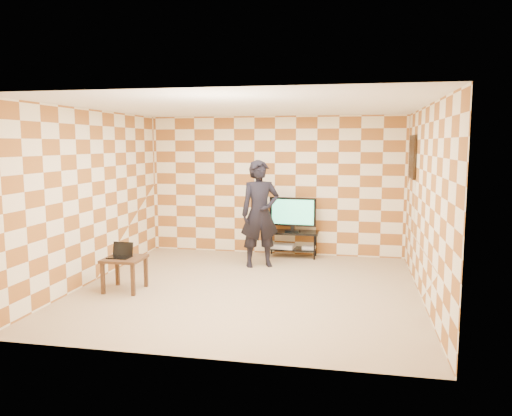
# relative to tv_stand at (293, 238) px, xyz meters

# --- Properties ---
(floor) EXTENTS (5.00, 5.00, 0.00)m
(floor) POSITION_rel_tv_stand_xyz_m (-0.39, -2.24, -0.37)
(floor) COLOR tan
(floor) RESTS_ON ground
(wall_back) EXTENTS (5.00, 0.02, 2.70)m
(wall_back) POSITION_rel_tv_stand_xyz_m (-0.39, 0.26, 0.98)
(wall_back) COLOR #FAEBC5
(wall_back) RESTS_ON ground
(wall_front) EXTENTS (5.00, 0.02, 2.70)m
(wall_front) POSITION_rel_tv_stand_xyz_m (-0.39, -4.74, 0.98)
(wall_front) COLOR #FAEBC5
(wall_front) RESTS_ON ground
(wall_left) EXTENTS (0.02, 5.00, 2.70)m
(wall_left) POSITION_rel_tv_stand_xyz_m (-2.89, -2.24, 0.98)
(wall_left) COLOR #FAEBC5
(wall_left) RESTS_ON ground
(wall_right) EXTENTS (0.02, 5.00, 2.70)m
(wall_right) POSITION_rel_tv_stand_xyz_m (2.11, -2.24, 0.98)
(wall_right) COLOR #FAEBC5
(wall_right) RESTS_ON ground
(ceiling) EXTENTS (5.00, 5.00, 0.02)m
(ceiling) POSITION_rel_tv_stand_xyz_m (-0.39, -2.24, 2.33)
(ceiling) COLOR white
(ceiling) RESTS_ON wall_back
(wall_art) EXTENTS (0.04, 0.72, 0.72)m
(wall_art) POSITION_rel_tv_stand_xyz_m (2.08, -0.69, 1.58)
(wall_art) COLOR black
(wall_art) RESTS_ON wall_right
(tv_stand) EXTENTS (0.99, 0.45, 0.50)m
(tv_stand) POSITION_rel_tv_stand_xyz_m (0.00, 0.00, 0.00)
(tv_stand) COLOR black
(tv_stand) RESTS_ON floor
(tv) EXTENTS (0.90, 0.19, 0.65)m
(tv) POSITION_rel_tv_stand_xyz_m (0.00, -0.00, 0.50)
(tv) COLOR black
(tv) RESTS_ON tv_stand
(dvd_player) EXTENTS (0.48, 0.37, 0.07)m
(dvd_player) POSITION_rel_tv_stand_xyz_m (-0.19, -0.02, -0.16)
(dvd_player) COLOR silver
(dvd_player) RESTS_ON tv_stand
(game_console) EXTENTS (0.26, 0.20, 0.05)m
(game_console) POSITION_rel_tv_stand_xyz_m (0.32, -0.02, -0.17)
(game_console) COLOR silver
(game_console) RESTS_ON tv_stand
(side_table) EXTENTS (0.56, 0.56, 0.50)m
(side_table) POSITION_rel_tv_stand_xyz_m (-2.17, -2.68, 0.05)
(side_table) COLOR #3D291B
(side_table) RESTS_ON floor
(laptop) EXTENTS (0.33, 0.26, 0.21)m
(laptop) POSITION_rel_tv_stand_xyz_m (-2.23, -2.67, 0.18)
(laptop) COLOR black
(laptop) RESTS_ON side_table
(person) EXTENTS (0.81, 0.68, 1.89)m
(person) POSITION_rel_tv_stand_xyz_m (-0.48, -0.83, 0.58)
(person) COLOR black
(person) RESTS_ON floor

